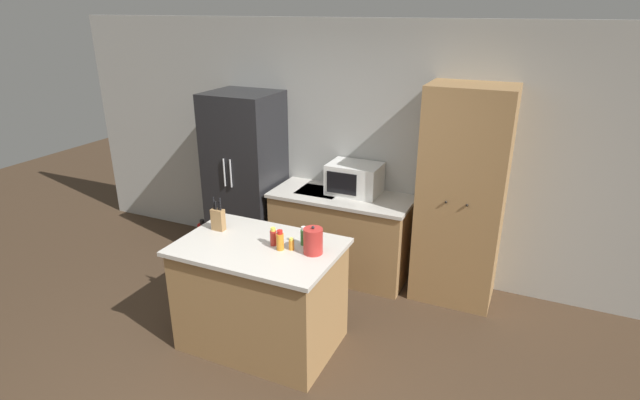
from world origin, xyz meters
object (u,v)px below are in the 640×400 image
Objects in this scene: spice_bottle_green_herb at (304,236)px; kettle at (313,241)px; pantry_cabinet at (461,198)px; spice_bottle_amber_oil at (273,237)px; fire_extinguisher at (204,237)px; spice_bottle_tall_dark at (280,241)px; knife_block at (218,219)px; microwave at (354,179)px; spice_bottle_short_red at (291,244)px; refrigerator at (246,177)px.

kettle is at bearing -37.81° from spice_bottle_green_herb.
pantry_cabinet is 13.66× the size of spice_bottle_amber_oil.
pantry_cabinet is at bearing 4.70° from fire_extinguisher.
spice_bottle_tall_dark is at bearing -128.35° from pantry_cabinet.
microwave is at bearing 63.18° from knife_block.
spice_bottle_tall_dark is at bearing -155.21° from spice_bottle_short_red.
pantry_cabinet is 5.31× the size of fire_extinguisher.
spice_bottle_green_herb is (0.78, 0.05, -0.03)m from knife_block.
spice_bottle_green_herb is 0.68× the size of kettle.
kettle is at bearing -30.23° from fire_extinguisher.
spice_bottle_tall_dark reaches higher than spice_bottle_short_red.
kettle reaches higher than spice_bottle_short_red.
spice_bottle_amber_oil is at bearing -35.43° from fire_extinguisher.
pantry_cabinet is 1.64m from kettle.
spice_bottle_green_herb is at bearing -128.19° from pantry_cabinet.
knife_block reaches higher than microwave.
pantry_cabinet is 1.09m from microwave.
spice_bottle_amber_oil is (0.57, -0.06, -0.03)m from knife_block.
microwave is 3.47× the size of spice_bottle_amber_oil.
pantry_cabinet is at bearing 57.56° from kettle.
microwave is at bearing 5.44° from refrigerator.
spice_bottle_green_herb reaches higher than fire_extinguisher.
spice_bottle_short_red is at bearing -3.56° from spice_bottle_amber_oil.
refrigerator is at bearing 112.73° from knife_block.
microwave reaches higher than spice_bottle_green_herb.
refrigerator is 11.28× the size of spice_bottle_tall_dark.
spice_bottle_tall_dark is 2.25m from fire_extinguisher.
knife_block reaches higher than kettle.
spice_bottle_amber_oil is 0.67× the size of kettle.
refrigerator is 1.80m from spice_bottle_green_herb.
spice_bottle_short_red is 0.63× the size of spice_bottle_green_herb.
microwave is 1.79× the size of knife_block.
knife_block is at bearing -67.27° from refrigerator.
refrigerator is 11.94× the size of spice_bottle_green_herb.
spice_bottle_short_red is at bearing -174.22° from kettle.
microwave is at bearing 9.53° from fire_extinguisher.
spice_bottle_green_herb is (1.32, -1.22, 0.06)m from refrigerator.
fire_extinguisher is (-1.79, 1.16, -0.80)m from spice_bottle_short_red.
spice_bottle_tall_dark is 0.42× the size of fire_extinguisher.
spice_bottle_amber_oil reaches higher than spice_bottle_short_red.
fire_extinguisher is (-1.71, 1.20, -0.83)m from spice_bottle_tall_dark.
spice_bottle_green_herb is at bearing -29.65° from fire_extinguisher.
pantry_cabinet is 2.23m from knife_block.
fire_extinguisher is (-1.62, 1.15, -0.82)m from spice_bottle_amber_oil.
fire_extinguisher is at bearing 144.89° from spice_bottle_tall_dark.
kettle is at bearing 5.78° from spice_bottle_short_red.
spice_bottle_green_herb reaches higher than spice_bottle_amber_oil.
spice_bottle_tall_dark is 1.06× the size of spice_bottle_green_herb.
knife_block is 0.74m from spice_bottle_short_red.
spice_bottle_tall_dark is 1.69× the size of spice_bottle_short_red.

